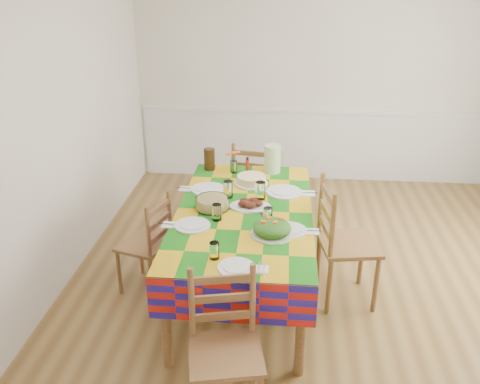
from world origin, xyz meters
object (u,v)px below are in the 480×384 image
Objects in this scene: meat_platter at (250,204)px; chair_left at (148,245)px; chair_far at (253,184)px; dining_table at (244,220)px; chair_near at (225,349)px; tea_pitcher at (209,159)px; green_pitcher at (272,159)px; chair_right at (343,244)px.

chair_left is at bearing -175.02° from meat_platter.
chair_far is at bearing 165.59° from chair_left.
dining_table is 2.29× the size of chair_left.
chair_near is 1.02× the size of chair_far.
chair_left is at bearing 110.51° from chair_near.
dining_table is 0.97m from tea_pitcher.
meat_platter is at bearing 55.79° from dining_table.
green_pitcher is 0.64m from chair_far.
green_pitcher is at bearing 79.18° from meat_platter.
chair_far is (-0.01, 1.26, -0.23)m from dining_table.
chair_right is at bearing -5.26° from meat_platter.
tea_pitcher reaches higher than dining_table.
chair_near is (-0.01, -1.26, -0.22)m from dining_table.
tea_pitcher is at bearing 173.04° from chair_left.
chair_far is at bearing 23.05° from chair_right.
chair_far is 0.90× the size of chair_right.
dining_table is at bearing 100.13° from chair_far.
chair_near reaches higher than chair_left.
chair_far is (0.00, 2.52, -0.01)m from chair_near.
tea_pitcher is at bearing 54.94° from chair_far.
dining_table is 0.85m from chair_left.
dining_table is 9.69× the size of tea_pitcher.
tea_pitcher reaches higher than chair_far.
meat_platter is at bearing -100.82° from green_pitcher.
tea_pitcher is at bearing 44.76° from chair_right.
dining_table is at bearing 80.21° from chair_right.
dining_table is at bearing -124.21° from meat_platter.
meat_platter is 0.92m from tea_pitcher.
chair_left is (-0.85, -0.07, -0.37)m from meat_platter.
dining_table is 6.00× the size of meat_platter.
chair_right is at bearing -54.91° from green_pitcher.
green_pitcher reaches higher than dining_table.
dining_table is 0.90m from green_pitcher.
chair_far reaches higher than dining_table.
tea_pitcher is 2.20m from chair_near.
chair_right reaches higher than chair_left.
meat_platter is 0.81m from chair_right.
chair_right is at bearing -0.56° from dining_table.
chair_far is (-0.20, 0.41, -0.44)m from green_pitcher.
chair_near is 2.52m from chair_far.
green_pitcher is 1.40m from chair_left.
chair_far is 1.50m from chair_right.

